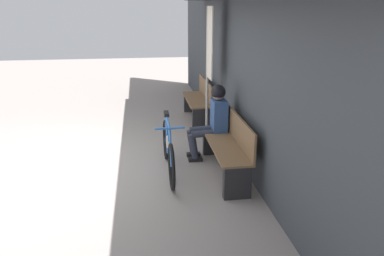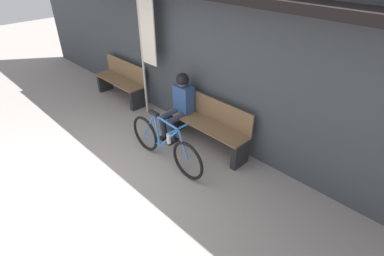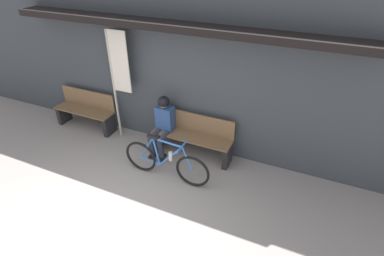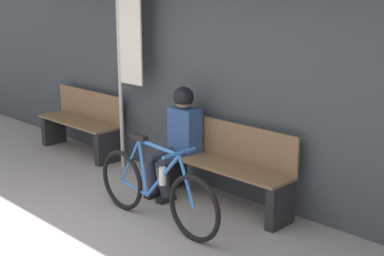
{
  "view_description": "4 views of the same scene",
  "coord_description": "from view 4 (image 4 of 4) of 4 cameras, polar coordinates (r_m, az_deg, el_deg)",
  "views": [
    {
      "loc": [
        5.33,
        1.14,
        2.39
      ],
      "look_at": [
        0.3,
        1.86,
        0.68
      ],
      "focal_mm": 35.0,
      "sensor_mm": 36.0,
      "label": 1
    },
    {
      "loc": [
        3.35,
        -0.93,
        3.1
      ],
      "look_at": [
        0.53,
        1.87,
        0.62
      ],
      "focal_mm": 28.0,
      "sensor_mm": 36.0,
      "label": 2
    },
    {
      "loc": [
        2.4,
        -2.14,
        3.7
      ],
      "look_at": [
        0.56,
        2.02,
        0.86
      ],
      "focal_mm": 28.0,
      "sensor_mm": 36.0,
      "label": 3
    },
    {
      "loc": [
        3.93,
        -1.68,
        2.23
      ],
      "look_at": [
        0.33,
        1.96,
        0.9
      ],
      "focal_mm": 50.0,
      "sensor_mm": 36.0,
      "label": 4
    }
  ],
  "objects": [
    {
      "name": "park_bench_near",
      "position": [
        5.66,
        3.58,
        -4.24
      ],
      "size": [
        1.61,
        0.42,
        0.87
      ],
      "color": "brown",
      "rests_on": "ground_plane"
    },
    {
      "name": "banner_pole",
      "position": [
        6.58,
        -7.02,
        8.25
      ],
      "size": [
        0.45,
        0.05,
        2.34
      ],
      "color": "#B7B2A8",
      "rests_on": "ground_plane"
    },
    {
      "name": "park_bench_far",
      "position": [
        7.61,
        -11.72,
        0.34
      ],
      "size": [
        1.42,
        0.42,
        0.87
      ],
      "color": "brown",
      "rests_on": "ground_plane"
    },
    {
      "name": "bicycle",
      "position": [
        5.2,
        -3.91,
        -6.61
      ],
      "size": [
        1.68,
        0.4,
        0.86
      ],
      "color": "black",
      "rests_on": "ground_plane"
    },
    {
      "name": "storefront_wall",
      "position": [
        5.9,
        2.72,
        9.06
      ],
      "size": [
        12.0,
        0.56,
        3.2
      ],
      "color": "#3D4247",
      "rests_on": "ground_plane"
    },
    {
      "name": "person_seated",
      "position": [
        5.89,
        -1.44,
        -0.52
      ],
      "size": [
        0.34,
        0.61,
        1.2
      ],
      "color": "#2D3342",
      "rests_on": "ground_plane"
    }
  ]
}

